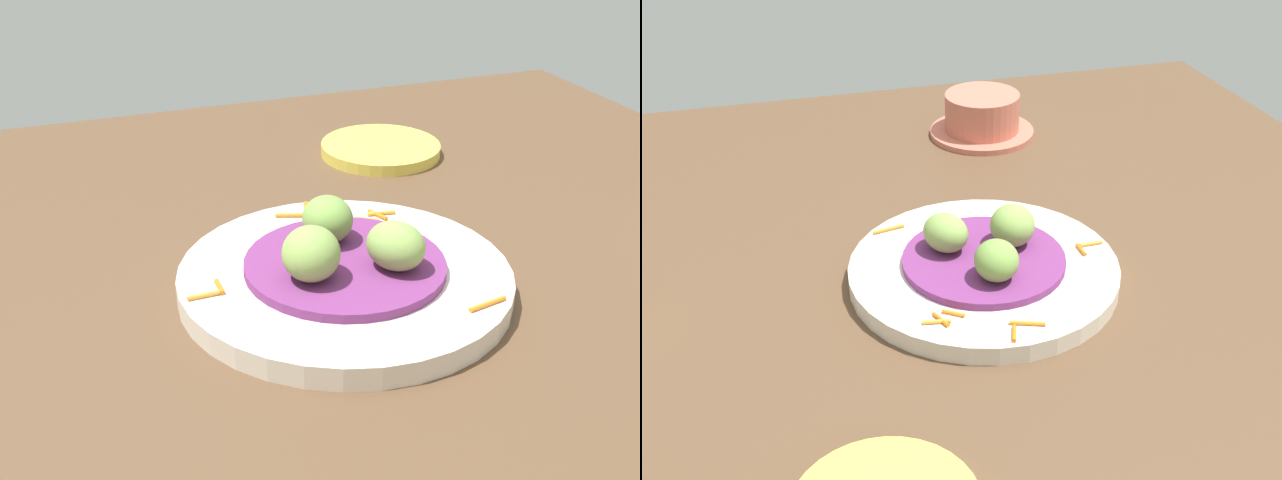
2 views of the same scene
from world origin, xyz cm
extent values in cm
cube|color=brown|center=(0.00, 0.00, 1.00)|extent=(110.00, 110.00, 2.00)
cylinder|color=silver|center=(0.07, 2.47, 2.99)|extent=(27.84, 27.84, 1.98)
cylinder|color=#702D6B|center=(0.07, 2.47, 4.39)|extent=(16.79, 16.79, 0.83)
cylinder|color=orange|center=(8.08, -6.73, 4.18)|extent=(3.54, 1.07, 0.40)
cylinder|color=orange|center=(-12.04, 2.17, 4.18)|extent=(2.60, 0.47, 0.40)
cylinder|color=orange|center=(-10.53, 3.01, 4.18)|extent=(0.43, 2.10, 0.40)
cylinder|color=orange|center=(6.73, 10.83, 4.18)|extent=(1.20, 2.33, 0.40)
cylinder|color=orange|center=(-0.76, 13.54, 4.18)|extent=(3.23, 1.51, 0.40)
cylinder|color=orange|center=(0.93, 14.66, 4.18)|extent=(1.09, 2.15, 0.40)
cylinder|color=orange|center=(7.20, 11.04, 4.18)|extent=(2.67, 0.83, 0.40)
cylinder|color=orange|center=(5.34, 10.19, 4.18)|extent=(2.05, 1.61, 0.40)
ellipsoid|color=#84A851|center=(-3.59, 0.77, 6.99)|extent=(6.11, 6.36, 4.38)
ellipsoid|color=#84A851|center=(3.38, 0.15, 6.79)|extent=(6.10, 6.46, 3.97)
ellipsoid|color=#759E47|center=(0.43, 6.49, 6.81)|extent=(5.07, 5.43, 4.02)
cylinder|color=#C66B56|center=(-10.84, -33.42, 2.40)|extent=(14.86, 14.86, 0.80)
cylinder|color=#C66B56|center=(-10.84, -33.42, 5.45)|extent=(10.58, 10.58, 5.31)
camera|label=1|loc=(-22.83, -52.42, 37.21)|focal=46.02mm
camera|label=2|loc=(21.07, 68.43, 48.44)|focal=44.97mm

